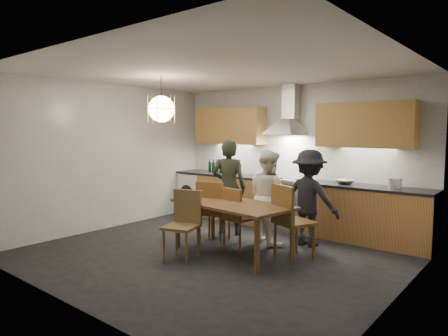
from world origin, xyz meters
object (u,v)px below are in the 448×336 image
Objects in this scene: stock_pot at (395,184)px; dining_table at (232,209)px; chair_back_left at (212,208)px; person_right at (309,198)px; mixing_bowl at (345,182)px; wine_bottles at (224,167)px; person_mid at (269,197)px; chair_front at (184,220)px; person_left at (229,187)px.

dining_table is at bearing -132.75° from stock_pot.
person_right is (1.22, 0.87, 0.18)m from chair_back_left.
wine_bottles reaches higher than mixing_bowl.
person_mid reaches higher than chair_back_left.
dining_table is 1.96× the size of chair_front.
chair_front is 1.97m from person_right.
dining_table is at bearing 60.47° from person_right.
chair_back_left is 1.99m from wine_bottles.
wine_bottles is at bearing 138.65° from dining_table.
chair_back_left is 2.81m from stock_pot.
stock_pot is at bearing 32.54° from chair_front.
person_left is 2.62m from stock_pot.
stock_pot reaches higher than chair_back_left.
chair_front reaches higher than dining_table.
person_mid reaches higher than chair_front.
dining_table is at bearing 142.18° from chair_back_left.
person_left is 7.97× the size of stock_pot.
dining_table is 2.18× the size of wine_bottles.
person_right is 1.30m from stock_pot.
dining_table is at bearing -116.68° from mixing_bowl.
chair_back_left is 0.67× the size of person_mid.
mixing_bowl is 0.78m from stock_pot.
wine_bottles is (-0.91, 1.00, 0.23)m from person_left.
dining_table is 9.12× the size of stock_pot.
mixing_bowl is 2.54m from wine_bottles.
chair_back_left is 1.04× the size of chair_front.
chair_back_left is at bearing 67.06° from person_mid.
stock_pot reaches higher than mixing_bowl.
person_left is at bearing 137.65° from dining_table.
wine_bottles is at bearing 100.71° from chair_front.
person_left reaches higher than stock_pot.
mixing_bowl is (1.47, 1.60, 0.37)m from chair_back_left.
person_mid reaches higher than wine_bottles.
stock_pot is 0.24× the size of wine_bottles.
person_mid is at bearing 26.39° from person_right.
mixing_bowl is at bearing -172.61° from person_left.
person_mid is 1.91m from stock_pot.
wine_bottles is (-1.62, 1.83, 0.38)m from dining_table.
person_left is at bearing -148.81° from mixing_bowl.
wine_bottles is (-1.72, 1.01, 0.30)m from person_mid.
person_right is at bearing -144.03° from stock_pot.
stock_pot is (1.70, 1.84, 0.32)m from dining_table.
person_mid is at bearing -30.37° from wine_bottles.
person_left reaches higher than dining_table.
mixing_bowl is (0.82, 1.00, 0.20)m from person_mid.
person_left reaches higher than person_mid.
person_left is 1.91m from mixing_bowl.
chair_back_left is 0.67× the size of person_right.
dining_table is at bearing 107.62° from person_mid.
person_mid is (0.09, 0.82, 0.08)m from dining_table.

